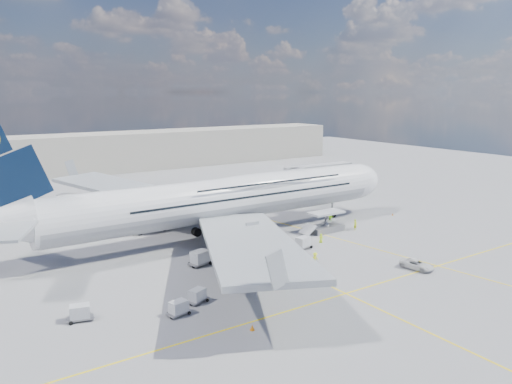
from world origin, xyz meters
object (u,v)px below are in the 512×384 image
airliner (226,198)px  dolly_row_b (200,258)px  dolly_nose_far (296,244)px  cone_wing_left_inner (99,222)px  cone_nose (393,214)px  crew_van (321,238)px  cone_wing_right_inner (247,283)px  dolly_back (80,312)px  crew_wing (230,257)px  dolly_row_c (197,295)px  crew_nose (355,225)px  cone_wing_left_outer (133,216)px  dolly_row_a (178,308)px  jet_bridge (316,174)px  catering_truck_outer (71,202)px  dolly_nose_near (303,242)px  cone_wing_right_outer (252,328)px  catering_truck_inner (148,220)px  crew_loader (331,217)px  cargo_loader (325,225)px  baggage_tug (245,277)px  service_van (417,265)px  crew_tug (315,259)px

airliner → dolly_row_b: bearing=-135.1°
dolly_nose_far → cone_wing_left_inner: size_ratio=5.79×
dolly_row_b → cone_nose: bearing=-11.1°
crew_van → cone_wing_right_inner: 22.09m
dolly_back → crew_wing: 24.53m
dolly_row_c → dolly_row_b: bearing=37.2°
dolly_nose_far → crew_nose: bearing=28.1°
cone_wing_left_inner → cone_wing_left_outer: cone_wing_left_inner is taller
dolly_row_a → crew_nose: 44.61m
jet_bridge → cone_nose: jet_bridge is taller
dolly_row_b → crew_van: (21.92, -1.47, -0.36)m
catering_truck_outer → dolly_nose_near: bearing=-31.5°
dolly_row_a → cone_wing_right_outer: 9.15m
dolly_row_a → dolly_row_c: size_ratio=0.97×
dolly_back → catering_truck_inner: bearing=71.3°
jet_bridge → crew_loader: bearing=-119.4°
cargo_loader → crew_wing: bearing=-167.7°
dolly_nose_far → crew_loader: crew_loader is taller
baggage_tug → cone_wing_left_outer: (0.22, 42.15, -0.58)m
airliner → catering_truck_outer: 40.43m
cargo_loader → catering_truck_outer: (-33.70, 43.34, 0.36)m
cargo_loader → cone_wing_left_inner: size_ratio=13.36×
dolly_row_b → dolly_nose_far: size_ratio=1.02×
baggage_tug → cone_wing_left_outer: size_ratio=5.27×
service_van → cone_wing_right_inner: 24.81m
dolly_row_b → dolly_nose_far: bearing=-18.9°
airliner → crew_wing: (-6.46, -12.11, -5.99)m
crew_van → baggage_tug: bearing=70.6°
catering_truck_inner → dolly_nose_far: bearing=-56.3°
baggage_tug → catering_truck_outer: catering_truck_outer is taller
service_van → crew_van: 17.50m
dolly_nose_near → crew_tug: (-3.50, -7.05, -0.09)m
cargo_loader → dolly_nose_far: size_ratio=2.31×
dolly_back → service_van: (44.27, -10.02, -0.31)m
dolly_nose_near → baggage_tug: size_ratio=1.02×
baggage_tug → crew_loader: bearing=34.2°
cargo_loader → cone_wing_left_outer: cargo_loader is taller
dolly_row_b → cone_wing_left_outer: 32.63m
crew_wing → cone_nose: (42.54, 6.32, -0.65)m
dolly_row_b → catering_truck_inner: bearing=71.7°
dolly_row_c → cone_wing_right_outer: 9.75m
catering_truck_outer → cone_wing_left_outer: 16.52m
jet_bridge → cargo_loader: (-12.99, -18.04, -5.60)m
dolly_row_c → crew_loader: bearing=2.5°
catering_truck_outer → cone_wing_right_inner: size_ratio=12.54×
service_van → crew_van: (-2.98, 17.25, 0.13)m
dolly_nose_far → service_van: (7.63, -18.09, 0.29)m
dolly_nose_far → service_van: service_van is taller
airliner → dolly_nose_far: (6.69, -11.14, -6.50)m
cargo_loader → cone_wing_right_inner: 28.91m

